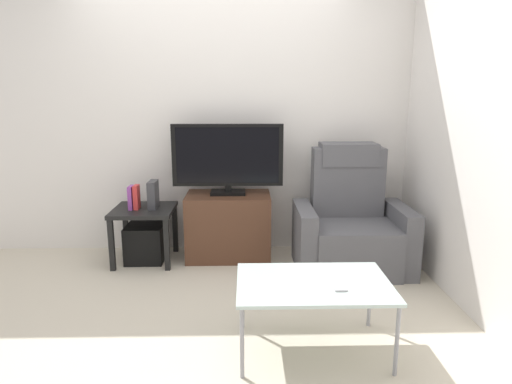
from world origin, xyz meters
name	(u,v)px	position (x,y,z in m)	size (l,w,h in m)	color
ground_plane	(208,295)	(0.00, 0.00, 0.00)	(6.40, 6.40, 0.00)	beige
wall_back	(214,116)	(0.00, 1.13, 1.30)	(6.40, 0.06, 2.60)	silver
wall_side	(466,124)	(1.88, 0.00, 1.30)	(0.06, 4.48, 2.60)	silver
tv_stand	(228,226)	(0.13, 0.83, 0.30)	(0.77, 0.48, 0.60)	#4C2D1E
television	(228,157)	(0.13, 0.85, 0.95)	(1.01, 0.20, 0.64)	black
recliner_armchair	(351,226)	(1.22, 0.58, 0.37)	(0.98, 0.78, 1.08)	#515156
side_table	(144,217)	(-0.63, 0.75, 0.42)	(0.54, 0.54, 0.50)	black
subwoofer_box	(146,243)	(-0.63, 0.75, 0.17)	(0.34, 0.34, 0.34)	black
book_leftmost	(131,197)	(-0.73, 0.73, 0.60)	(0.04, 0.13, 0.21)	purple
book_middle	(137,197)	(-0.68, 0.73, 0.61)	(0.04, 0.12, 0.22)	red
game_console	(153,195)	(-0.54, 0.76, 0.62)	(0.07, 0.20, 0.25)	#333338
coffee_table	(313,286)	(0.69, -0.75, 0.41)	(0.90, 0.60, 0.44)	#B2C6C1
cell_phone	(339,286)	(0.83, -0.82, 0.44)	(0.07, 0.15, 0.01)	#B7B7BC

